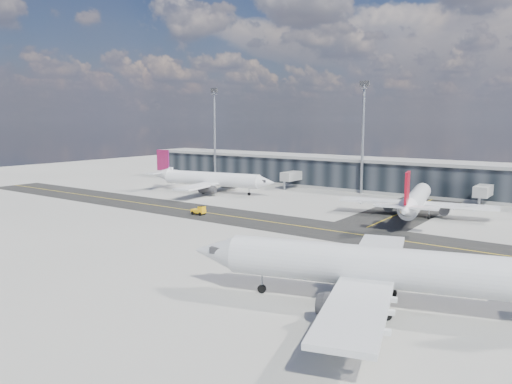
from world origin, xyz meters
TOP-DOWN VIEW (x-y plane):
  - ground at (0.00, 0.00)m, footprint 300.00×300.00m
  - taxiway_lanes at (3.91, 10.74)m, footprint 180.00×63.00m
  - terminal_concourse at (0.04, 54.93)m, footprint 152.00×19.80m
  - floodlight_masts at (0.00, 48.00)m, footprint 102.50×0.70m
  - airliner_af at (-33.14, 26.14)m, footprint 36.92×31.62m
  - airliner_redtail at (22.00, 24.06)m, footprint 30.28×35.27m
  - airliner_near at (35.10, -25.07)m, footprint 41.91×36.11m
  - baggage_tug at (-14.48, 1.37)m, footprint 3.03×1.62m
  - service_van at (15.62, 42.88)m, footprint 4.48×6.45m

SIDE VIEW (x-z plane):
  - ground at x=0.00m, z-range 0.00..0.00m
  - taxiway_lanes at x=3.91m, z-range -0.01..0.03m
  - service_van at x=15.62m, z-range 0.00..1.64m
  - baggage_tug at x=-14.48m, z-range 0.00..1.88m
  - airliner_redtail at x=22.00m, z-range -1.78..8.72m
  - airliner_af at x=-33.14m, z-range -1.86..9.09m
  - terminal_concourse at x=0.04m, z-range -0.31..8.49m
  - airliner_near at x=35.10m, z-range -2.14..10.49m
  - floodlight_masts at x=0.00m, z-range 1.16..30.06m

